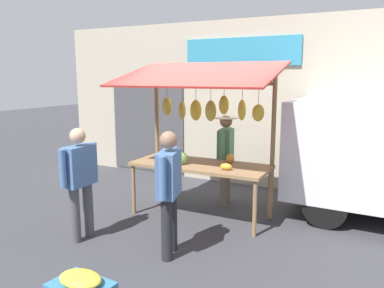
{
  "coord_description": "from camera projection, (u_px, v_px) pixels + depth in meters",
  "views": [
    {
      "loc": [
        -2.54,
        5.34,
        2.26
      ],
      "look_at": [
        0.0,
        0.3,
        1.25
      ],
      "focal_mm": 35.35,
      "sensor_mm": 36.0,
      "label": 1
    }
  ],
  "objects": [
    {
      "name": "ground_plane",
      "position": [
        200.0,
        216.0,
        6.22
      ],
      "size": [
        40.0,
        40.0,
        0.0
      ],
      "primitive_type": "plane",
      "color": "#38383D"
    },
    {
      "name": "street_backdrop",
      "position": [
        244.0,
        104.0,
        7.87
      ],
      "size": [
        9.0,
        0.3,
        3.4
      ],
      "color": "#B2A893",
      "rests_on": "ground"
    },
    {
      "name": "market_stall",
      "position": [
        201.0,
        122.0,
        6.0
      ],
      "size": [
        2.5,
        1.46,
        2.5
      ],
      "color": "olive",
      "rests_on": "ground"
    },
    {
      "name": "vendor_with_sunhat",
      "position": [
        226.0,
        153.0,
        6.65
      ],
      "size": [
        0.41,
        0.68,
        1.6
      ],
      "rotation": [
        0.0,
        0.0,
        1.76
      ],
      "color": "#726656",
      "rests_on": "ground"
    },
    {
      "name": "shopper_in_grey_tee",
      "position": [
        169.0,
        185.0,
        4.69
      ],
      "size": [
        0.34,
        0.67,
        1.61
      ],
      "rotation": [
        0.0,
        0.0,
        -1.29
      ],
      "color": "#232328",
      "rests_on": "ground"
    },
    {
      "name": "shopper_with_ponytail",
      "position": [
        80.0,
        176.0,
        5.2
      ],
      "size": [
        0.23,
        0.68,
        1.58
      ],
      "rotation": [
        0.0,
        0.0,
        -1.59
      ],
      "color": "#4C4C51",
      "rests_on": "ground"
    }
  ]
}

